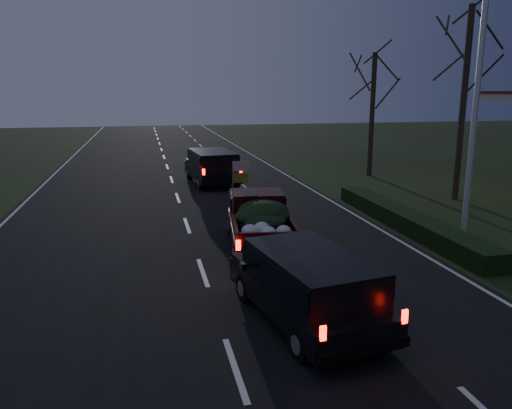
{
  "coord_description": "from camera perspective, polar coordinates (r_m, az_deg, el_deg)",
  "views": [
    {
      "loc": [
        -1.4,
        -12.98,
        4.91
      ],
      "look_at": [
        2.04,
        2.39,
        1.3
      ],
      "focal_mm": 35.0,
      "sensor_mm": 36.0,
      "label": 1
    }
  ],
  "objects": [
    {
      "name": "rear_suv",
      "position": [
        10.73,
        6.0,
        -8.66
      ],
      "size": [
        2.59,
        4.74,
        1.29
      ],
      "rotation": [
        0.0,
        0.0,
        0.17
      ],
      "color": "black",
      "rests_on": "ground"
    },
    {
      "name": "light_pole",
      "position": [
        18.53,
        24.13,
        13.59
      ],
      "size": [
        0.5,
        0.9,
        9.16
      ],
      "color": "silver",
      "rests_on": "ground"
    },
    {
      "name": "pickup_truck",
      "position": [
        15.81,
        0.38,
        -1.66
      ],
      "size": [
        2.37,
        4.92,
        2.49
      ],
      "rotation": [
        0.0,
        0.0,
        -0.12
      ],
      "color": "#310606",
      "rests_on": "ground"
    },
    {
      "name": "bare_tree_mid",
      "position": [
        24.38,
        23.03,
        15.31
      ],
      "size": [
        3.6,
        3.6,
        8.5
      ],
      "color": "black",
      "rests_on": "ground"
    },
    {
      "name": "ground",
      "position": [
        13.94,
        -6.1,
        -7.78
      ],
      "size": [
        120.0,
        120.0,
        0.0
      ],
      "primitive_type": "plane",
      "color": "black",
      "rests_on": "ground"
    },
    {
      "name": "lead_suv",
      "position": [
        26.84,
        -5.04,
        4.68
      ],
      "size": [
        2.5,
        5.17,
        1.44
      ],
      "rotation": [
        0.0,
        0.0,
        0.08
      ],
      "color": "black",
      "rests_on": "ground"
    },
    {
      "name": "hedge_row",
      "position": [
        19.01,
        16.79,
        -1.69
      ],
      "size": [
        1.0,
        10.0,
        0.6
      ],
      "primitive_type": "cube",
      "color": "black",
      "rests_on": "ground"
    },
    {
      "name": "road_asphalt",
      "position": [
        13.94,
        -6.1,
        -7.74
      ],
      "size": [
        14.0,
        120.0,
        0.02
      ],
      "primitive_type": "cube",
      "color": "black",
      "rests_on": "ground"
    },
    {
      "name": "bare_tree_far",
      "position": [
        29.91,
        13.29,
        13.19
      ],
      "size": [
        3.6,
        3.6,
        7.0
      ],
      "color": "black",
      "rests_on": "ground"
    }
  ]
}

